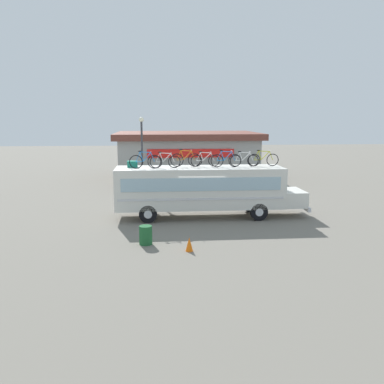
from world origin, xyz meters
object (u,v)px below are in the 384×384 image
(bus, at_px, (204,188))
(rooftop_bicycle_7, at_px, (263,159))
(trash_bin, at_px, (146,235))
(rooftop_bicycle_6, at_px, (244,160))
(rooftop_bicycle_4, at_px, (205,160))
(rooftop_bicycle_2, at_px, (165,161))
(traffic_cone, at_px, (189,244))
(rooftop_bicycle_1, at_px, (145,161))
(rooftop_bicycle_3, at_px, (186,159))
(street_lamp, at_px, (142,148))
(luggage_bag_1, at_px, (132,164))
(rooftop_bicycle_5, at_px, (226,160))

(bus, relative_size, rooftop_bicycle_7, 6.06)
(bus, bearing_deg, trash_bin, -123.09)
(rooftop_bicycle_6, bearing_deg, trash_bin, -137.17)
(bus, bearing_deg, rooftop_bicycle_4, 76.21)
(rooftop_bicycle_2, xyz_separation_m, traffic_cone, (0.87, -5.72, -2.90))
(rooftop_bicycle_1, distance_m, rooftop_bicycle_3, 2.36)
(rooftop_bicycle_7, bearing_deg, bus, -176.09)
(street_lamp, bearing_deg, rooftop_bicycle_6, -48.13)
(rooftop_bicycle_1, bearing_deg, luggage_bag_1, 136.97)
(trash_bin, bearing_deg, street_lamp, 92.50)
(rooftop_bicycle_7, relative_size, traffic_cone, 2.91)
(traffic_cone, bearing_deg, rooftop_bicycle_3, 87.30)
(rooftop_bicycle_6, distance_m, street_lamp, 8.90)
(street_lamp, bearing_deg, rooftop_bicycle_2, -78.05)
(rooftop_bicycle_4, relative_size, rooftop_bicycle_7, 0.93)
(rooftop_bicycle_3, height_order, rooftop_bicycle_6, rooftop_bicycle_3)
(bus, relative_size, rooftop_bicycle_4, 6.51)
(bus, xyz_separation_m, street_lamp, (-3.66, 6.83, 1.74))
(bus, bearing_deg, rooftop_bicycle_7, 3.91)
(bus, height_order, street_lamp, street_lamp)
(traffic_cone, bearing_deg, rooftop_bicycle_2, 98.61)
(luggage_bag_1, distance_m, street_lamp, 6.50)
(trash_bin, bearing_deg, bus, 56.91)
(rooftop_bicycle_1, height_order, rooftop_bicycle_6, rooftop_bicycle_1)
(traffic_cone, bearing_deg, trash_bin, 149.20)
(rooftop_bicycle_6, xyz_separation_m, street_lamp, (-5.94, 6.63, 0.20))
(rooftop_bicycle_4, height_order, rooftop_bicycle_5, rooftop_bicycle_5)
(luggage_bag_1, distance_m, rooftop_bicycle_3, 2.97)
(rooftop_bicycle_4, relative_size, trash_bin, 1.95)
(rooftop_bicycle_2, bearing_deg, street_lamp, 101.95)
(luggage_bag_1, bearing_deg, rooftop_bicycle_3, 1.04)
(trash_bin, bearing_deg, rooftop_bicycle_1, 91.17)
(street_lamp, bearing_deg, bus, -61.83)
(rooftop_bicycle_5, relative_size, trash_bin, 2.03)
(luggage_bag_1, xyz_separation_m, rooftop_bicycle_5, (5.17, -0.37, 0.22))
(rooftop_bicycle_6, xyz_separation_m, traffic_cone, (-3.58, -6.14, -2.89))
(luggage_bag_1, xyz_separation_m, rooftop_bicycle_2, (1.80, -0.56, 0.20))
(rooftop_bicycle_4, xyz_separation_m, rooftop_bicycle_6, (2.19, -0.17, 0.00))
(rooftop_bicycle_4, distance_m, rooftop_bicycle_5, 1.18)
(rooftop_bicycle_4, bearing_deg, street_lamp, 120.12)
(rooftop_bicycle_2, relative_size, rooftop_bicycle_3, 0.97)
(luggage_bag_1, xyz_separation_m, rooftop_bicycle_1, (0.72, -0.68, 0.23))
(rooftop_bicycle_2, relative_size, rooftop_bicycle_4, 1.02)
(rooftop_bicycle_4, height_order, rooftop_bicycle_6, rooftop_bicycle_6)
(rooftop_bicycle_2, height_order, rooftop_bicycle_5, rooftop_bicycle_5)
(luggage_bag_1, relative_size, traffic_cone, 0.90)
(bus, relative_size, rooftop_bicycle_6, 6.49)
(rooftop_bicycle_7, bearing_deg, traffic_cone, -127.22)
(rooftop_bicycle_1, xyz_separation_m, trash_bin, (0.09, -4.50, -2.81))
(bus, xyz_separation_m, rooftop_bicycle_4, (0.09, 0.37, 1.53))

